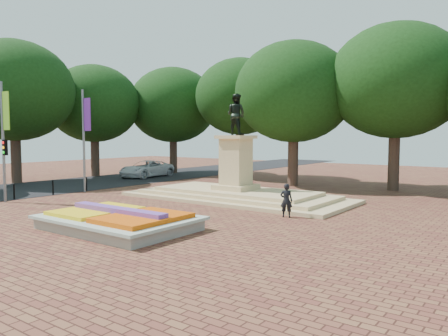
% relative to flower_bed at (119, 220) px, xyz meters
% --- Properties ---
extents(ground, '(90.00, 90.00, 0.00)m').
position_rel_flower_bed_xyz_m(ground, '(-1.03, 2.00, -0.38)').
color(ground, brown).
rests_on(ground, ground).
extents(asphalt_street, '(9.00, 90.00, 0.02)m').
position_rel_flower_bed_xyz_m(asphalt_street, '(-16.03, 7.00, -0.37)').
color(asphalt_street, black).
rests_on(asphalt_street, ground).
extents(flower_bed, '(6.30, 4.30, 0.91)m').
position_rel_flower_bed_xyz_m(flower_bed, '(0.00, 0.00, 0.00)').
color(flower_bed, gray).
rests_on(flower_bed, ground).
extents(monument, '(14.00, 6.00, 6.40)m').
position_rel_flower_bed_xyz_m(monument, '(-1.03, 10.00, 0.50)').
color(monument, tan).
rests_on(monument, ground).
extents(tree_row_back, '(44.80, 8.80, 10.43)m').
position_rel_flower_bed_xyz_m(tree_row_back, '(1.31, 20.00, 6.29)').
color(tree_row_back, '#37251E').
rests_on(tree_row_back, ground).
extents(tree_row_street, '(8.40, 25.40, 9.98)m').
position_rel_flower_bed_xyz_m(tree_row_street, '(-20.53, 6.67, 6.01)').
color(tree_row_street, '#37251E').
rests_on(tree_row_street, ground).
extents(van, '(2.91, 5.72, 1.55)m').
position_rel_flower_bed_xyz_m(van, '(-15.79, 16.62, 0.40)').
color(van, silver).
rests_on(van, ground).
extents(pedestrian, '(0.69, 0.58, 1.62)m').
position_rel_flower_bed_xyz_m(pedestrian, '(4.32, 6.50, 0.43)').
color(pedestrian, black).
rests_on(pedestrian, ground).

